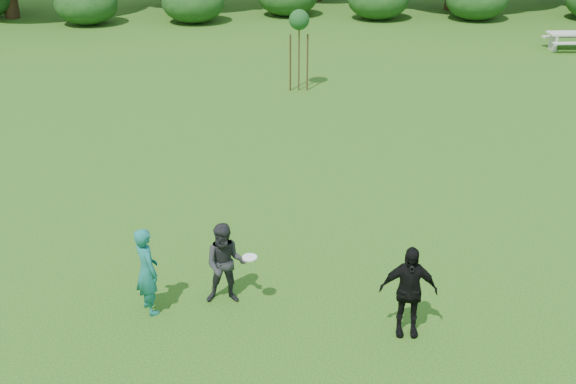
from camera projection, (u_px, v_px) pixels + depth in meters
name	position (u px, v px, depth m)	size (l,w,h in m)	color
ground	(296.00, 316.00, 13.15)	(120.00, 120.00, 0.00)	#19470C
player_teal	(147.00, 271.00, 12.97)	(0.62, 0.41, 1.70)	#186C65
player_grey	(226.00, 264.00, 13.27)	(0.78, 0.61, 1.61)	#272729
player_black	(408.00, 291.00, 12.36)	(1.00, 0.42, 1.71)	black
frisbee	(250.00, 257.00, 12.91)	(0.27, 0.27, 0.03)	white
sapling	(299.00, 22.00, 24.66)	(0.70, 0.70, 2.85)	#3B2C17
picnic_table	(569.00, 38.00, 30.71)	(1.80, 1.48, 0.76)	beige
hillside	(255.00, 48.00, 80.09)	(150.00, 72.00, 52.00)	olive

